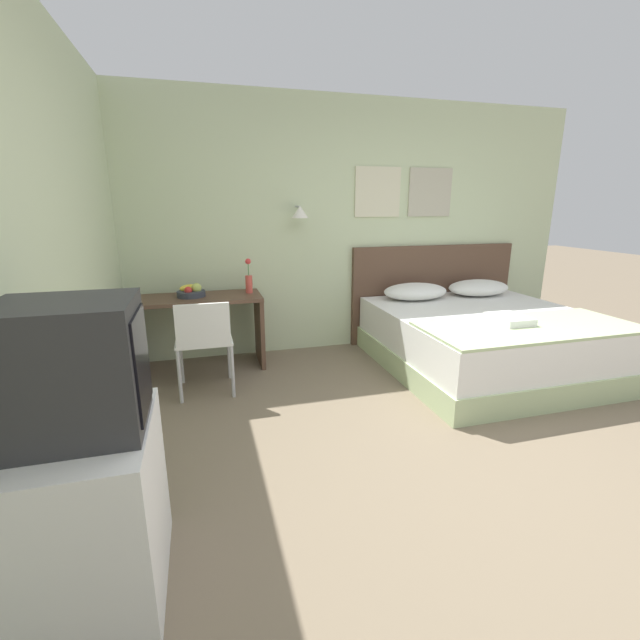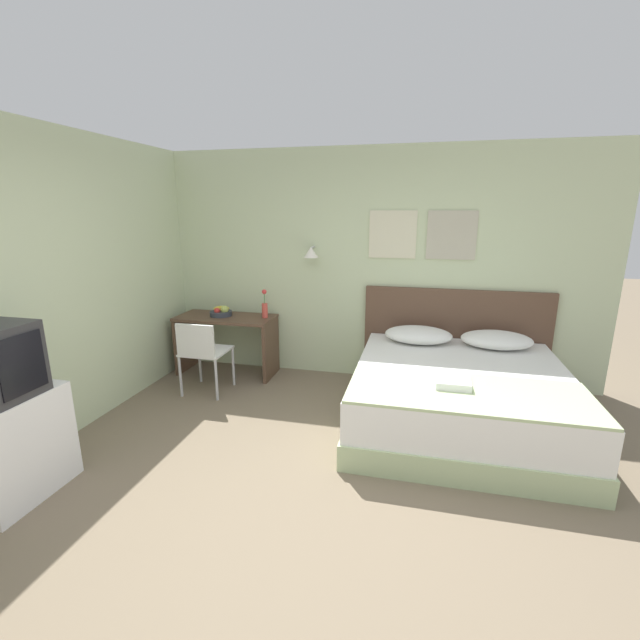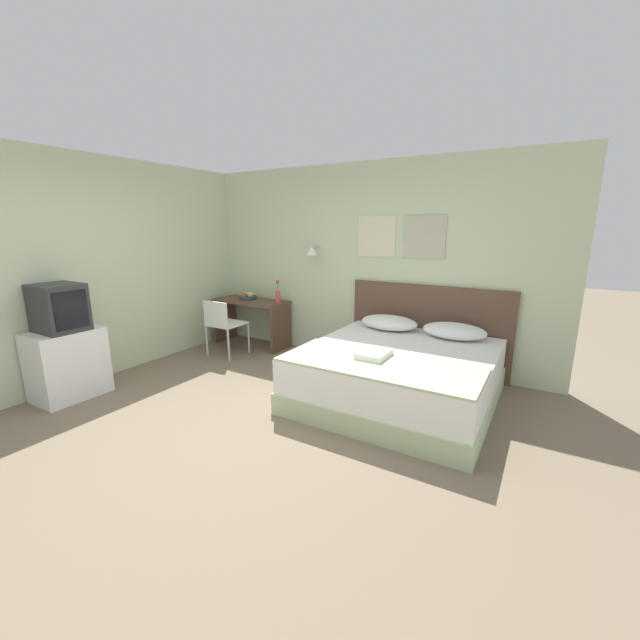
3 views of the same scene
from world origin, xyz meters
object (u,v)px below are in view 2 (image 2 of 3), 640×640
folded_towel_near_foot (452,380)px  flower_vase (265,307)px  pillow_left (418,335)px  tv_stand (9,446)px  headboard (454,338)px  throw_blanket (468,393)px  desk (226,334)px  desk_chair (202,350)px  fruit_bowl (221,312)px  bed (459,397)px  pillow_right (497,340)px

folded_towel_near_foot → flower_vase: 2.43m
pillow_left → tv_stand: size_ratio=0.96×
flower_vase → headboard: bearing=5.9°
pillow_left → flower_vase: bearing=177.3°
throw_blanket → desk: desk is taller
pillow_left → headboard: bearing=37.9°
pillow_left → folded_towel_near_foot: (0.29, -1.15, -0.03)m
folded_towel_near_foot → desk_chair: bearing=168.1°
fruit_bowl → bed: bearing=-15.7°
desk → desk_chair: (0.02, -0.65, 0.00)m
throw_blanket → fruit_bowl: bearing=153.8°
tv_stand → fruit_bowl: bearing=81.5°
desk → desk_chair: desk_chair is taller
desk → pillow_left: bearing=-0.8°
bed → pillow_left: 0.90m
desk_chair → fruit_bowl: 0.73m
pillow_right → desk: pillow_right is taller
pillow_left → fruit_bowl: bearing=178.7°
pillow_left → throw_blanket: bearing=-72.9°
desk_chair → fruit_bowl: fruit_bowl is taller
folded_towel_near_foot → fruit_bowl: 2.90m
headboard → flower_vase: bearing=-174.1°
flower_vase → fruit_bowl: bearing=-177.0°
desk → tv_stand: (-0.44, -2.52, -0.13)m
folded_towel_near_foot → tv_stand: 3.30m
pillow_right → desk: bearing=179.4°
throw_blanket → tv_stand: 3.35m
flower_vase → tv_stand: (-0.93, -2.57, -0.47)m
desk → desk_chair: bearing=-88.2°
flower_vase → tv_stand: bearing=-109.9°
bed → tv_stand: tv_stand is taller
throw_blanket → fruit_bowl: size_ratio=7.01×
pillow_right → desk_chair: desk_chair is taller
desk → tv_stand: bearing=-100.0°
throw_blanket → tv_stand: size_ratio=2.48×
folded_towel_near_foot → fruit_bowl: (-2.63, 1.21, 0.15)m
folded_towel_near_foot → throw_blanket: bearing=-52.1°
pillow_left → tv_stand: 3.70m
pillow_left → desk_chair: bearing=-164.7°
desk_chair → tv_stand: (-0.46, -1.87, -0.13)m
bed → pillow_right: size_ratio=2.78×
bed → pillow_right: (0.40, 0.72, 0.37)m
bed → flower_vase: (-2.19, 0.80, 0.57)m
bed → headboard: (-0.00, 1.03, 0.28)m
bed → folded_towel_near_foot: (-0.11, -0.44, 0.34)m
headboard → desk: size_ratio=1.73×
headboard → folded_towel_near_foot: (-0.11, -1.46, 0.06)m
headboard → tv_stand: (-3.12, -2.80, -0.18)m
folded_towel_near_foot → tv_stand: bearing=-156.1°
fruit_bowl → tv_stand: bearing=-98.5°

